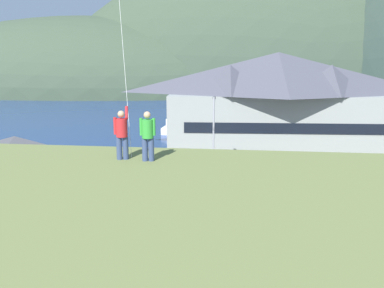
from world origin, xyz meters
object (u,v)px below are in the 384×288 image
storage_shed_near_lot (18,167)px  parked_car_mid_row_far (237,187)px  person_companion (148,135)px  parked_car_front_row_silver (266,218)px  parked_car_corner_spot (384,224)px  wharf_dock (194,130)px  parked_car_back_row_right (89,219)px  parked_car_front_row_end (299,191)px  harbor_lodge (277,101)px  person_kite_flyer (122,133)px  moored_boat_wharfside (173,127)px  parking_light_pole (214,135)px  parked_car_mid_row_near (142,186)px  parked_car_back_row_left (19,213)px

storage_shed_near_lot → parked_car_mid_row_far: bearing=6.0°
storage_shed_near_lot → person_companion: 20.24m
storage_shed_near_lot → parked_car_mid_row_far: size_ratio=1.84×
parked_car_front_row_silver → parked_car_mid_row_far: bearing=106.9°
parked_car_corner_spot → person_companion: (-12.11, -9.82, 7.11)m
wharf_dock → parked_car_back_row_right: (-2.79, -35.19, 0.71)m
parked_car_front_row_end → parked_car_corner_spot: bearing=-52.3°
harbor_lodge → parked_car_back_row_right: size_ratio=6.19×
parked_car_front_row_silver → person_kite_flyer: bearing=-121.8°
harbor_lodge → person_kite_flyer: (-8.67, -31.18, 1.97)m
moored_boat_wharfside → person_companion: bearing=-81.6°
moored_boat_wharfside → parked_car_back_row_right: bearing=-89.1°
wharf_dock → parked_car_front_row_silver: 34.82m
parked_car_corner_spot → wharf_dock: bearing=114.2°
parked_car_front_row_silver → person_kite_flyer: size_ratio=2.28×
harbor_lodge → parked_car_corner_spot: harbor_lodge is taller
harbor_lodge → parked_car_mid_row_far: harbor_lodge is taller
person_kite_flyer → person_companion: (0.95, -0.12, -0.02)m
parked_car_mid_row_far → wharf_dock: bearing=103.0°
parked_car_front_row_silver → person_kite_flyer: 13.49m
wharf_dock → moored_boat_wharfside: size_ratio=1.88×
parked_car_mid_row_far → person_kite_flyer: person_kite_flyer is taller
parked_car_front_row_end → person_kite_flyer: person_kite_flyer is taller
moored_boat_wharfside → person_kite_flyer: person_kite_flyer is taller
storage_shed_near_lot → person_kite_flyer: 19.54m
parked_car_mid_row_far → parking_light_pole: (-2.11, 3.55, 3.41)m
parked_car_front_row_silver → parked_car_front_row_end: bearing=61.7°
parked_car_corner_spot → person_companion: size_ratio=2.44×
moored_boat_wharfside → parked_car_front_row_end: (14.48, -28.95, 0.34)m
parked_car_back_row_right → parked_car_front_row_silver: same height
parked_car_mid_row_far → person_companion: person_companion is taller
parked_car_front_row_end → parked_car_mid_row_far: (-4.64, 0.45, 0.00)m
storage_shed_near_lot → wharf_dock: bearing=70.5°
parked_car_front_row_end → parked_car_front_row_silver: 6.06m
parked_car_mid_row_near → parked_car_back_row_left: size_ratio=1.00×
parked_car_front_row_end → parked_car_mid_row_near: bearing=-179.1°
storage_shed_near_lot → parked_car_front_row_end: (21.65, 1.34, -1.57)m
person_companion → person_kite_flyer: bearing=173.1°
parked_car_mid_row_far → parked_car_corner_spot: bearing=-33.5°
harbor_lodge → parked_car_front_row_silver: size_ratio=6.16×
parked_car_front_row_end → parked_car_corner_spot: (4.14, -5.37, 0.00)m
moored_boat_wharfside → person_kite_flyer: bearing=-82.8°
parked_car_front_row_end → person_companion: 18.57m
storage_shed_near_lot → parked_car_front_row_silver: bearing=-12.0°
harbor_lodge → parking_light_pole: 13.86m
storage_shed_near_lot → harbor_lodge: bearing=39.2°
moored_boat_wharfside → person_companion: person_companion is taller
parking_light_pole → wharf_dock: bearing=100.1°
parking_light_pole → parked_car_back_row_right: bearing=-123.8°
moored_boat_wharfside → parked_car_mid_row_near: (2.35, -29.15, 0.34)m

